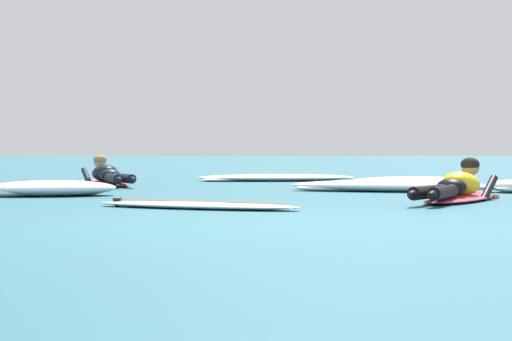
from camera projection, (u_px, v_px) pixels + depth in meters
name	position (u px, v px, depth m)	size (l,w,h in m)	color
ground_plane	(257.00, 181.00, 17.78)	(120.00, 120.00, 0.00)	#2D6B7A
surfer_near	(457.00, 189.00, 11.02)	(1.54, 2.45, 0.54)	#E54C66
surfer_far	(107.00, 177.00, 15.80)	(1.32, 2.55, 0.53)	#E54C66
drifting_surfboard	(195.00, 205.00, 9.80)	(2.22, 1.38, 0.16)	silver
whitewater_front	(51.00, 189.00, 12.34)	(1.79, 1.21, 0.20)	white
whitewater_mid_left	(391.00, 186.00, 13.57)	(2.89, 1.46, 0.16)	white
whitewater_back	(276.00, 178.00, 17.93)	(2.92, 1.09, 0.13)	white
whitewater_far_band	(415.00, 182.00, 15.56)	(2.07, 0.94, 0.15)	white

